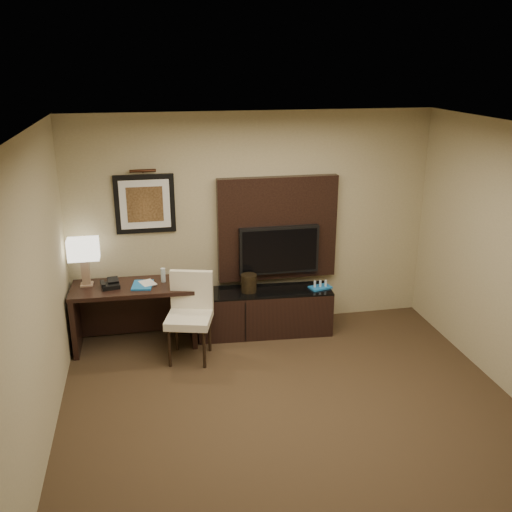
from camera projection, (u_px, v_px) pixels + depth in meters
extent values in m
cube|color=#362618|center=(305.00, 438.00, 5.19)|extent=(4.50, 5.00, 0.01)
cube|color=silver|center=(315.00, 138.00, 4.30)|extent=(4.50, 5.00, 0.01)
cube|color=tan|center=(253.00, 222.00, 7.06)|extent=(4.50, 0.01, 2.70)
cube|color=tan|center=(25.00, 325.00, 4.33)|extent=(0.01, 5.00, 2.70)
cube|color=black|center=(135.00, 315.00, 6.78)|extent=(1.44, 0.65, 0.76)
cube|color=black|center=(264.00, 312.00, 7.10)|extent=(1.68, 0.56, 0.57)
cube|color=black|center=(277.00, 228.00, 7.09)|extent=(1.50, 0.12, 1.30)
cube|color=black|center=(279.00, 250.00, 7.08)|extent=(1.00, 0.08, 0.60)
cube|color=black|center=(145.00, 204.00, 6.71)|extent=(0.70, 0.04, 0.70)
cylinder|color=#3B1F13|center=(143.00, 171.00, 6.54)|extent=(0.04, 0.04, 0.30)
cube|color=#1A65AD|center=(142.00, 285.00, 6.64)|extent=(0.27, 0.33, 0.02)
imported|color=#C4AF9A|center=(140.00, 277.00, 6.61)|extent=(0.16, 0.08, 0.22)
cylinder|color=silver|center=(163.00, 275.00, 6.74)|extent=(0.07, 0.07, 0.17)
cylinder|color=black|center=(249.00, 283.00, 6.95)|extent=(0.23, 0.23, 0.22)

